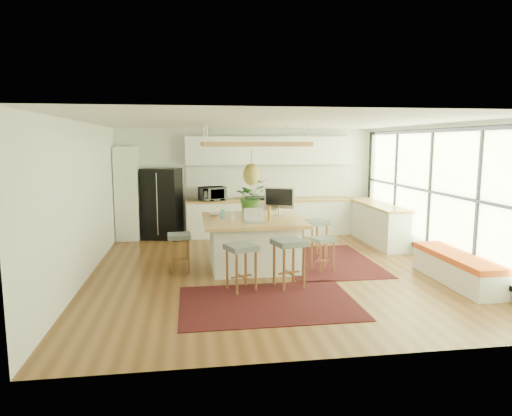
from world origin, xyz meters
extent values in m
plane|color=brown|center=(0.00, 0.00, 0.00)|extent=(7.00, 7.00, 0.00)
plane|color=white|center=(0.00, 0.00, 2.70)|extent=(7.00, 7.00, 0.00)
plane|color=white|center=(0.00, 3.50, 1.35)|extent=(6.50, 0.00, 6.50)
plane|color=white|center=(0.00, -3.50, 1.35)|extent=(6.50, 0.00, 6.50)
plane|color=white|center=(-3.25, 0.00, 1.35)|extent=(0.00, 7.00, 7.00)
plane|color=white|center=(3.25, 0.00, 1.35)|extent=(0.00, 7.00, 7.00)
cube|color=white|center=(-2.95, 3.18, 1.12)|extent=(0.55, 0.60, 2.25)
cube|color=white|center=(0.55, 3.18, 0.44)|extent=(4.20, 0.60, 0.88)
cube|color=#AD7B3D|center=(0.55, 3.18, 0.90)|extent=(4.24, 0.64, 0.05)
cube|color=white|center=(0.55, 3.48, 1.35)|extent=(4.20, 0.02, 0.80)
cube|color=white|center=(0.55, 3.32, 2.15)|extent=(4.20, 0.34, 0.70)
cube|color=white|center=(2.93, 2.00, 0.44)|extent=(0.60, 2.50, 0.88)
cube|color=#AD7B3D|center=(2.93, 2.00, 0.90)|extent=(0.64, 2.54, 0.05)
cube|color=black|center=(-0.34, -1.69, 0.01)|extent=(2.60, 1.80, 0.01)
cube|color=black|center=(1.21, 0.45, 0.01)|extent=(1.80, 2.60, 0.01)
imported|color=#A5A5AA|center=(-0.91, 3.14, 1.13)|extent=(0.68, 0.51, 0.41)
imported|color=#1E4C19|center=(-0.25, 0.91, 1.20)|extent=(0.91, 0.92, 0.54)
imported|color=white|center=(-0.99, 0.75, 0.96)|extent=(0.28, 0.28, 0.05)
cylinder|color=#39B8E4|center=(-0.84, 0.43, 1.03)|extent=(0.07, 0.07, 0.19)
cylinder|color=silver|center=(-0.69, 0.18, 1.03)|extent=(0.07, 0.07, 0.19)
cylinder|color=#AC7C39|center=(-0.04, 0.03, 1.03)|extent=(0.07, 0.07, 0.19)
camera|label=1|loc=(-1.44, -7.97, 2.34)|focal=31.61mm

